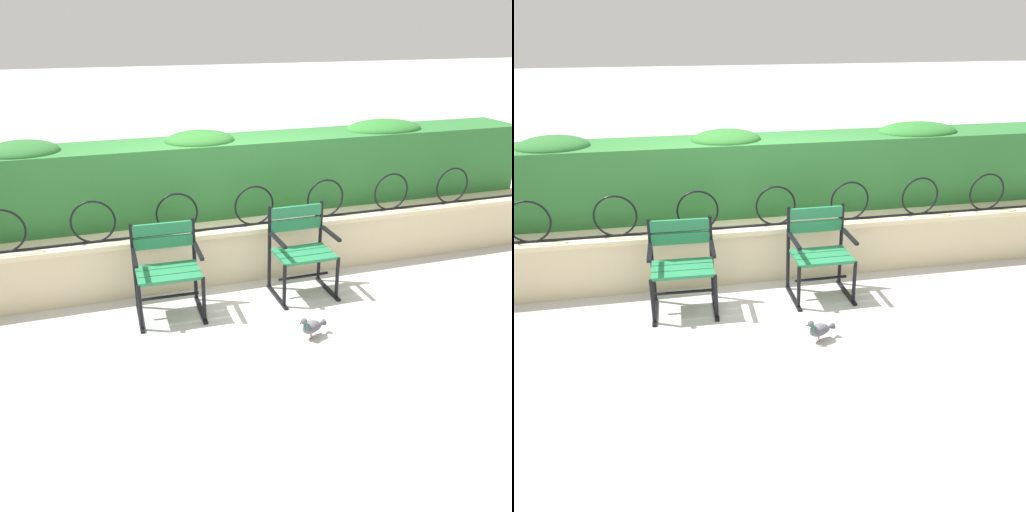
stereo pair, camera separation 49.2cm
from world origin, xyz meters
The scene contains 7 objects.
ground_plane centered at (0.00, 0.00, 0.00)m, with size 60.00×60.00×0.00m, color #B7B5AF.
stone_wall centered at (0.00, 0.85, 0.30)m, with size 7.44×0.41×0.59m.
iron_arch_fence centered at (-0.17, 0.77, 0.77)m, with size 6.90×0.02×0.42m.
hedge_row centered at (0.01, 1.36, 1.01)m, with size 7.29×0.67×0.89m.
park_chair_left centered at (-0.79, 0.29, 0.46)m, with size 0.62×0.54×0.85m.
park_chair_right centered at (0.54, 0.31, 0.47)m, with size 0.59×0.52×0.88m.
pigeon_near_chairs centered at (0.30, -0.54, 0.11)m, with size 0.28×0.16×0.22m.
Camera 1 is at (-1.39, -4.23, 2.54)m, focal length 37.99 mm.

